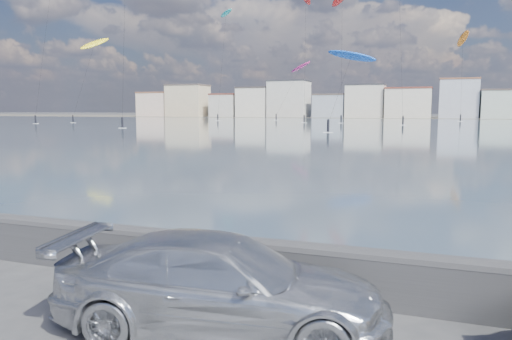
{
  "coord_description": "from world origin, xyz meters",
  "views": [
    {
      "loc": [
        4.66,
        -6.04,
        3.52
      ],
      "look_at": [
        1.0,
        4.0,
        2.2
      ],
      "focal_mm": 35.0,
      "sensor_mm": 36.0,
      "label": 1
    }
  ],
  "objects": [
    {
      "name": "far_shore_strip",
      "position": [
        0.0,
        200.0,
        0.01
      ],
      "size": [
        500.0,
        60.0,
        0.0
      ],
      "primitive_type": "cube",
      "color": "#4C473D",
      "rests_on": "ground"
    },
    {
      "name": "kitesurfer_18",
      "position": [
        -37.9,
        152.05,
        16.61
      ],
      "size": [
        9.76,
        20.03,
        19.03
      ],
      "color": "#E5338C",
      "rests_on": "ground"
    },
    {
      "name": "kitesurfer_15",
      "position": [
        -9.11,
        76.74,
        11.85
      ],
      "size": [
        9.19,
        13.64,
        13.79
      ],
      "color": "blue",
      "rests_on": "ground"
    },
    {
      "name": "kitesurfer_5",
      "position": [
        -78.56,
        101.69,
        19.54
      ],
      "size": [
        6.1,
        11.53,
        22.32
      ],
      "color": "yellow",
      "rests_on": "ground"
    },
    {
      "name": "seawall",
      "position": [
        0.0,
        2.7,
        0.58
      ],
      "size": [
        400.0,
        0.36,
        1.08
      ],
      "color": "#28282B",
      "rests_on": "ground"
    },
    {
      "name": "ground",
      "position": [
        0.0,
        0.0,
        0.0
      ],
      "size": [
        700.0,
        700.0,
        0.0
      ],
      "primitive_type": "plane",
      "color": "#333335",
      "rests_on": "ground"
    },
    {
      "name": "kitesurfer_3",
      "position": [
        -57.03,
        136.45,
        31.69
      ],
      "size": [
        7.98,
        16.75,
        33.27
      ],
      "color": "#19BFBF",
      "rests_on": "ground"
    },
    {
      "name": "kitesurfer_16",
      "position": [
        -28.75,
        122.82,
        31.08
      ],
      "size": [
        4.27,
        13.17,
        33.59
      ],
      "color": "red",
      "rests_on": "ground"
    },
    {
      "name": "kitesurfer_9",
      "position": [
        10.24,
        152.42,
        22.96
      ],
      "size": [
        4.12,
        15.68,
        25.76
      ],
      "color": "orange",
      "rests_on": "ground"
    },
    {
      "name": "bay_water",
      "position": [
        0.0,
        91.5,
        0.01
      ],
      "size": [
        500.0,
        177.0,
        0.0
      ],
      "primitive_type": "cube",
      "color": "#435468",
      "rests_on": "ground"
    },
    {
      "name": "car_silver",
      "position": [
        1.56,
        0.89,
        0.76
      ],
      "size": [
        5.54,
        2.95,
        1.53
      ],
      "primitive_type": "imported",
      "rotation": [
        0.0,
        0.0,
        1.73
      ],
      "color": "silver",
      "rests_on": "ground"
    },
    {
      "name": "far_buildings",
      "position": [
        1.31,
        186.0,
        6.03
      ],
      "size": [
        240.79,
        13.26,
        14.6
      ],
      "color": "beige",
      "rests_on": "ground"
    }
  ]
}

